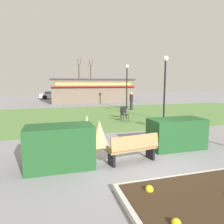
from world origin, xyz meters
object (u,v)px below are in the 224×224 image
(parked_car_west_slot, at_px, (53,95))
(tree_right_bg, at_px, (79,80))
(park_bench, at_px, (133,148))
(lamppost_mid, at_px, (165,80))
(cafe_chair_east, at_px, (124,114))
(lamppost_far, at_px, (127,81))
(food_kiosk, at_px, (92,90))
(person_strolling, at_px, (131,101))
(parked_car_center_slot, at_px, (84,94))
(trash_bin, at_px, (47,148))
(tree_left_bg, at_px, (91,80))
(parked_car_east_slot, at_px, (114,94))
(cafe_chair_west, at_px, (123,111))

(parked_car_west_slot, bearing_deg, tree_right_bg, 45.19)
(park_bench, bearing_deg, lamppost_mid, 52.88)
(park_bench, xyz_separation_m, cafe_chair_east, (2.12, 6.86, 0.05))
(lamppost_far, relative_size, food_kiosk, 0.40)
(person_strolling, height_order, parked_car_center_slot, person_strolling)
(cafe_chair_east, distance_m, parked_car_west_slot, 21.95)
(lamppost_mid, distance_m, parked_car_center_slot, 22.05)
(trash_bin, relative_size, food_kiosk, 0.07)
(cafe_chair_east, relative_size, tree_left_bg, 0.13)
(lamppost_mid, relative_size, trash_bin, 5.58)
(lamppost_far, height_order, parked_car_west_slot, lamppost_far)
(lamppost_mid, height_order, food_kiosk, lamppost_mid)
(lamppost_mid, height_order, parked_car_center_slot, lamppost_mid)
(trash_bin, relative_size, parked_car_center_slot, 0.18)
(cafe_chair_east, height_order, parked_car_center_slot, parked_car_center_slot)
(person_strolling, distance_m, parked_car_east_slot, 16.50)
(tree_left_bg, relative_size, tree_right_bg, 0.98)
(food_kiosk, height_order, cafe_chair_west, food_kiosk)
(lamppost_mid, xyz_separation_m, tree_left_bg, (-0.15, 26.84, 0.32))
(park_bench, distance_m, tree_left_bg, 33.83)
(cafe_chair_east, relative_size, person_strolling, 0.53)
(trash_bin, relative_size, parked_car_west_slot, 0.19)
(park_bench, relative_size, parked_car_east_slot, 0.42)
(lamppost_mid, height_order, parked_car_east_slot, lamppost_mid)
(tree_left_bg, distance_m, tree_right_bg, 2.25)
(lamppost_far, bearing_deg, park_bench, -109.51)
(food_kiosk, xyz_separation_m, parked_car_center_slot, (-0.09, 7.11, -0.92))
(cafe_chair_east, xyz_separation_m, tree_right_bg, (0.44, 26.37, 2.62))
(lamppost_far, xyz_separation_m, tree_right_bg, (-2.26, 19.63, 0.40))
(parked_car_west_slot, distance_m, parked_car_east_slot, 10.28)
(cafe_chair_east, relative_size, parked_car_center_slot, 0.21)
(food_kiosk, xyz_separation_m, person_strolling, (2.05, -9.06, -0.70))
(park_bench, height_order, parked_car_center_slot, parked_car_center_slot)
(tree_left_bg, bearing_deg, parked_car_east_slot, -57.40)
(parked_car_center_slot, bearing_deg, tree_right_bg, 90.85)
(parked_car_center_slot, bearing_deg, food_kiosk, -89.27)
(cafe_chair_west, relative_size, parked_car_center_slot, 0.21)
(person_strolling, xyz_separation_m, parked_car_west_slot, (-7.04, 16.17, -0.22))
(lamppost_mid, relative_size, cafe_chair_west, 4.92)
(lamppost_mid, distance_m, parked_car_east_slot, 22.14)
(lamppost_far, height_order, cafe_chair_west, lamppost_far)
(park_bench, distance_m, person_strolling, 13.10)
(trash_bin, bearing_deg, lamppost_mid, 35.74)
(parked_car_center_slot, bearing_deg, lamppost_mid, -83.93)
(park_bench, bearing_deg, parked_car_east_slot, 74.23)
(tree_left_bg, bearing_deg, cafe_chair_west, -95.19)
(cafe_chair_east, distance_m, person_strolling, 5.97)
(park_bench, height_order, tree_left_bg, tree_left_bg)
(parked_car_west_slot, relative_size, tree_right_bg, 0.60)
(lamppost_mid, bearing_deg, food_kiosk, 98.61)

